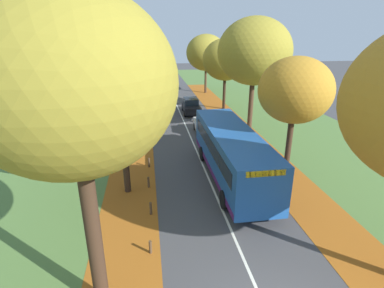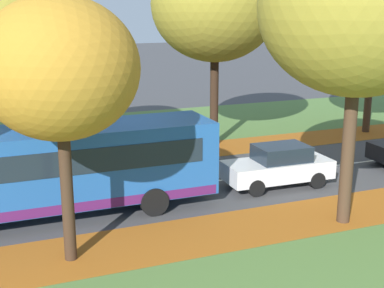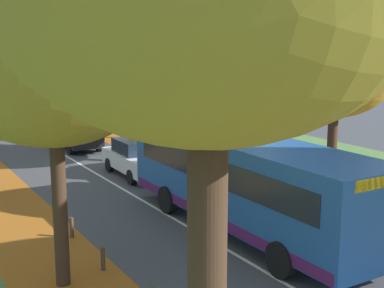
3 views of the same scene
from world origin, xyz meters
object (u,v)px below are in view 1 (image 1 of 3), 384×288
Objects in this scene: bollard_third at (150,247)px; tree_right_far at (225,60)px; tree_right_distant at (206,53)px; tree_left_nearest at (73,85)px; tree_left_near at (119,81)px; tree_left_distant at (133,45)px; car_black_following at (191,106)px; tree_right_near at (295,91)px; tree_right_mid at (255,52)px; tree_left_mid at (120,51)px; bollard_fifth at (149,182)px; car_white_lead at (206,125)px; tree_left_far at (132,48)px; bollard_sixth at (149,163)px; bollard_fourth at (151,208)px; bus at (231,152)px.

tree_right_far is at bearing 69.09° from bollard_third.
tree_right_far is 0.96× the size of tree_right_distant.
tree_left_nearest is 7.40m from tree_left_near.
car_black_following is at bearing -61.44° from tree_left_distant.
tree_right_near is 8.83m from tree_right_mid.
tree_right_mid is at bearing -88.84° from tree_right_far.
tree_left_nearest is at bearing -105.10° from car_black_following.
bollard_fifth is (1.71, -9.06, -6.58)m from tree_left_mid.
car_white_lead is at bearing 111.15° from tree_right_near.
tree_right_near is at bearing -61.99° from tree_left_far.
bollard_sixth is at bearing 163.11° from tree_right_near.
tree_right_far is 11.76× the size of bollard_fourth.
bollard_sixth is at bearing -74.33° from tree_left_mid.
tree_left_distant is 0.83× the size of bus.
bollard_fifth is 0.06× the size of bus.
car_white_lead reaches higher than bollard_fifth.
tree_left_mid reaches higher than tree_left_near.
bollard_fourth is at bearing -127.24° from tree_right_mid.
car_white_lead is at bearing 67.98° from tree_left_nearest.
bollard_fourth reaches higher than bollard_third.
car_black_following reaches higher than bollard_third.
tree_right_near is 11.14× the size of bollard_sixth.
bollard_fourth is at bearing -81.39° from tree_left_mid.
bollard_fifth is at bearing 90.09° from bollard_third.
tree_left_near is at bearing -124.30° from car_white_lead.
bollard_fourth is at bearing -63.68° from tree_left_near.
tree_left_mid is 15.11× the size of bollard_sixth.
bollard_fifth is 10.13m from car_white_lead.
bollard_third is 8.22m from bollard_sixth.
tree_left_near is at bearing -89.89° from tree_left_far.
bollard_fifth is at bearing -87.00° from tree_left_distant.
tree_left_near reaches higher than tree_right_distant.
car_white_lead is (-3.91, -0.13, -5.99)m from tree_right_mid.
bollard_sixth is at bearing -85.36° from tree_left_far.
bus reaches higher than bollard_fifth.
tree_right_far is 13.32× the size of bollard_third.
bollard_fourth is (-8.25, -2.97, -4.93)m from tree_right_near.
bollard_fifth is (1.18, -18.11, -6.37)m from tree_left_far.
bollard_sixth is (1.25, -15.37, -6.37)m from tree_left_far.
bollard_fifth is 16.72m from car_black_following.
tree_left_distant is at bearing 118.56° from car_black_following.
tree_left_near is at bearing 116.32° from bollard_fourth.
bollard_sixth is at bearing -145.18° from tree_right_mid.
tree_right_mid reaches higher than tree_left_near.
tree_right_near is 11.25m from bollard_third.
car_black_following is (4.69, 18.75, 0.48)m from bollard_fourth.
bollard_sixth is at bearing 155.16° from bus.
tree_left_distant is at bearing 135.57° from tree_right_far.
tree_left_far is 16.69m from bollard_sixth.
tree_right_distant is at bearing 74.29° from bollard_fourth.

